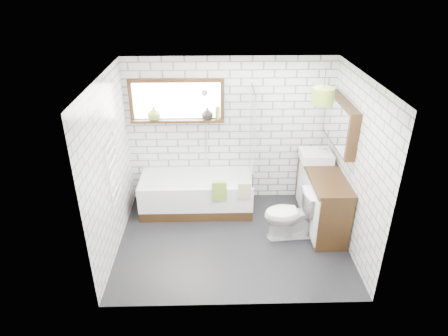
{
  "coord_description": "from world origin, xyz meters",
  "views": [
    {
      "loc": [
        -0.25,
        -4.92,
        3.77
      ],
      "look_at": [
        -0.12,
        0.25,
        1.11
      ],
      "focal_mm": 32.0,
      "sensor_mm": 36.0,
      "label": 1
    }
  ],
  "objects_px": {
    "bathtub": "(197,193)",
    "vanity": "(321,196)",
    "basin": "(316,156)",
    "pendant": "(323,96)",
    "toilet": "(290,214)"
  },
  "relations": [
    {
      "from": "bathtub",
      "to": "vanity",
      "type": "height_order",
      "value": "vanity"
    },
    {
      "from": "vanity",
      "to": "toilet",
      "type": "distance_m",
      "value": 0.7
    },
    {
      "from": "bathtub",
      "to": "vanity",
      "type": "distance_m",
      "value": 2.05
    },
    {
      "from": "vanity",
      "to": "basin",
      "type": "relative_size",
      "value": 3.3
    },
    {
      "from": "toilet",
      "to": "pendant",
      "type": "xyz_separation_m",
      "value": [
        0.41,
        0.44,
        1.7
      ]
    },
    {
      "from": "bathtub",
      "to": "pendant",
      "type": "height_order",
      "value": "pendant"
    },
    {
      "from": "basin",
      "to": "toilet",
      "type": "distance_m",
      "value": 1.09
    },
    {
      "from": "bathtub",
      "to": "vanity",
      "type": "bearing_deg",
      "value": -11.81
    },
    {
      "from": "vanity",
      "to": "basin",
      "type": "height_order",
      "value": "basin"
    },
    {
      "from": "bathtub",
      "to": "basin",
      "type": "distance_m",
      "value": 2.07
    },
    {
      "from": "bathtub",
      "to": "pendant",
      "type": "bearing_deg",
      "value": -11.72
    },
    {
      "from": "vanity",
      "to": "toilet",
      "type": "xyz_separation_m",
      "value": [
        -0.56,
        -0.4,
        -0.07
      ]
    },
    {
      "from": "pendant",
      "to": "toilet",
      "type": "bearing_deg",
      "value": -133.28
    },
    {
      "from": "bathtub",
      "to": "basin",
      "type": "height_order",
      "value": "basin"
    },
    {
      "from": "bathtub",
      "to": "pendant",
      "type": "distance_m",
      "value": 2.61
    }
  ]
}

